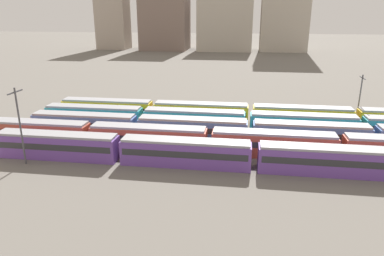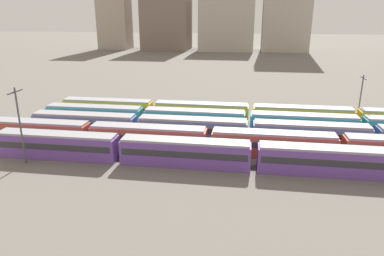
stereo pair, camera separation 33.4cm
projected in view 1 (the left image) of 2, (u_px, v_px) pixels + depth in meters
name	position (u px, v px, depth m)	size (l,w,h in m)	color
ground_plane	(115.00, 136.00, 61.84)	(600.00, 600.00, 0.00)	#666059
train_track_1	(340.00, 147.00, 51.45)	(112.50, 3.06, 3.75)	#BC4C38
train_track_2	(373.00, 137.00, 55.50)	(112.50, 3.06, 3.75)	#4C70BC
train_track_3	(303.00, 124.00, 61.74)	(93.60, 3.06, 3.75)	teal
train_track_4	(250.00, 114.00, 67.85)	(74.70, 3.06, 3.75)	yellow
catenary_pole_0	(20.00, 123.00, 48.72)	(0.24, 3.20, 10.88)	#4C4C51
catenary_pole_1	(360.00, 97.00, 66.75)	(0.24, 3.20, 9.44)	#4C4C51
distant_building_0	(112.00, 12.00, 197.47)	(16.38, 13.37, 39.81)	#A89989
distant_building_1	(165.00, 18.00, 194.42)	(24.84, 21.70, 33.35)	#7A665B
distant_building_2	(225.00, 25.00, 190.91)	(28.57, 19.93, 27.09)	#B2A899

